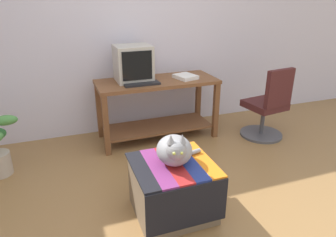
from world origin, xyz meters
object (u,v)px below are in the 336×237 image
object	(u,v)px
book	(185,77)
ottoman_with_blanket	(173,189)
office_chair	(268,108)
desk	(157,99)
cat	(175,150)
keyboard	(142,84)
tv_monitor	(133,64)

from	to	relation	value
book	ottoman_with_blanket	size ratio (longest dim) A/B	0.41
ottoman_with_blanket	office_chair	world-z (taller)	office_chair
book	desk	bearing A→B (deg)	158.18
office_chair	ottoman_with_blanket	bearing A→B (deg)	22.41
desk	office_chair	world-z (taller)	office_chair
office_chair	cat	bearing A→B (deg)	22.70
keyboard	office_chair	world-z (taller)	office_chair
tv_monitor	cat	size ratio (longest dim) A/B	0.95
cat	desk	bearing A→B (deg)	90.62
keyboard	cat	distance (m)	1.31
tv_monitor	office_chair	distance (m)	1.70
keyboard	office_chair	xyz separation A→B (m)	(1.48, -0.34, -0.36)
keyboard	tv_monitor	bearing A→B (deg)	100.05
book	office_chair	xyz separation A→B (m)	(0.91, -0.43, -0.37)
tv_monitor	office_chair	size ratio (longest dim) A/B	0.46
cat	keyboard	bearing A→B (deg)	98.90
desk	tv_monitor	bearing A→B (deg)	164.07
ottoman_with_blanket	tv_monitor	bearing A→B (deg)	87.21
cat	office_chair	size ratio (longest dim) A/B	0.48
office_chair	tv_monitor	bearing A→B (deg)	-28.17
ottoman_with_blanket	desk	bearing A→B (deg)	76.82
keyboard	cat	bearing A→B (deg)	-95.18
cat	office_chair	bearing A→B (deg)	44.52
desk	office_chair	distance (m)	1.34
keyboard	desk	bearing A→B (deg)	30.10
desk	cat	world-z (taller)	cat
book	cat	distance (m)	1.54
tv_monitor	ottoman_with_blanket	xyz separation A→B (m)	(-0.07, -1.49, -0.70)
tv_monitor	keyboard	distance (m)	0.28
keyboard	book	xyz separation A→B (m)	(0.57, 0.09, 0.01)
desk	keyboard	world-z (taller)	keyboard
tv_monitor	cat	distance (m)	1.54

